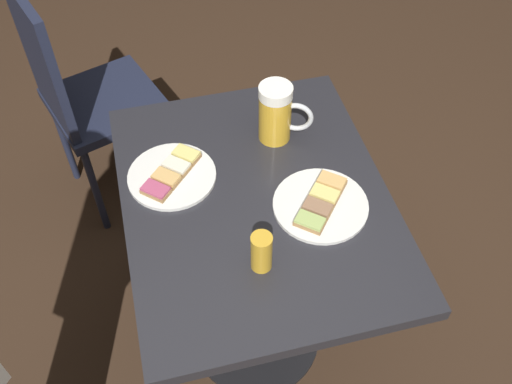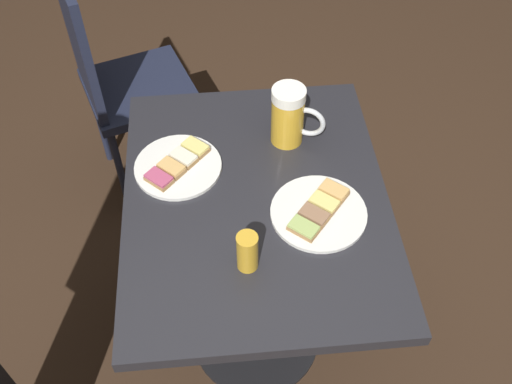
% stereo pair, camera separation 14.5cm
% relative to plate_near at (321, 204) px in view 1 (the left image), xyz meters
% --- Properties ---
extents(ground_plane, '(6.00, 6.00, 0.00)m').
position_rel_plate_near_xyz_m(ground_plane, '(0.07, 0.15, -0.77)').
color(ground_plane, '#382619').
extents(cafe_table, '(0.83, 0.66, 0.76)m').
position_rel_plate_near_xyz_m(cafe_table, '(0.07, 0.15, -0.18)').
color(cafe_table, black).
rests_on(cafe_table, ground_plane).
extents(plate_near, '(0.24, 0.24, 0.03)m').
position_rel_plate_near_xyz_m(plate_near, '(0.00, 0.00, 0.00)').
color(plate_near, white).
rests_on(plate_near, cafe_table).
extents(plate_far, '(0.23, 0.23, 0.03)m').
position_rel_plate_near_xyz_m(plate_far, '(0.19, 0.34, 0.00)').
color(plate_far, white).
rests_on(plate_far, cafe_table).
extents(beer_mug, '(0.09, 0.14, 0.17)m').
position_rel_plate_near_xyz_m(beer_mug, '(0.27, 0.04, 0.08)').
color(beer_mug, gold).
rests_on(beer_mug, cafe_table).
extents(beer_glass_small, '(0.05, 0.05, 0.11)m').
position_rel_plate_near_xyz_m(beer_glass_small, '(-0.13, 0.19, 0.04)').
color(beer_glass_small, gold).
rests_on(beer_glass_small, cafe_table).
extents(cafe_chair, '(0.48, 0.48, 0.96)m').
position_rel_plate_near_xyz_m(cafe_chair, '(0.86, 0.58, -0.23)').
color(cafe_chair, '#1E2338').
rests_on(cafe_chair, ground_plane).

